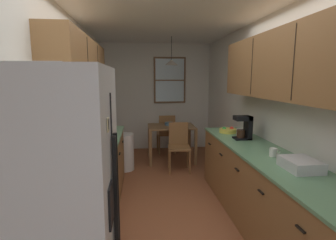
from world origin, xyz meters
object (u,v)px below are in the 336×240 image
at_px(storage_canister, 81,151).
at_px(mug_spare, 240,132).
at_px(stove_range, 72,226).
at_px(dish_rack, 300,164).
at_px(dining_chair_far, 166,132).
at_px(mug_by_coffeemaker, 273,152).
at_px(refrigerator, 49,224).
at_px(microwave_over_range, 49,86).
at_px(dining_table, 171,132).
at_px(coffee_maker, 245,127).
at_px(trash_bin, 125,152).
at_px(dining_chair_near, 179,144).
at_px(table_serving_bowl, 169,124).
at_px(fruit_bowl, 228,130).

xyz_separation_m(storage_canister, mug_spare, (2.04, 0.98, -0.05)).
distance_m(stove_range, dish_rack, 2.10).
height_order(dining_chair_far, mug_by_coffeemaker, mug_by_coffeemaker).
relative_size(refrigerator, microwave_over_range, 3.03).
bearing_deg(mug_by_coffeemaker, dining_table, 105.71).
xyz_separation_m(coffee_maker, mug_spare, (0.02, 0.22, -0.11)).
bearing_deg(trash_bin, dining_chair_near, -6.10).
height_order(storage_canister, table_serving_bowl, storage_canister).
bearing_deg(table_serving_bowl, coffee_maker, -67.75).
bearing_deg(microwave_over_range, storage_canister, 77.02).
distance_m(trash_bin, dish_rack, 3.27).
xyz_separation_m(refrigerator, storage_canister, (-0.07, 1.16, 0.11)).
bearing_deg(mug_by_coffeemaker, table_serving_bowl, 106.09).
relative_size(microwave_over_range, fruit_bowl, 2.24).
relative_size(dining_chair_far, storage_canister, 4.36).
relative_size(dining_chair_near, dining_chair_far, 1.00).
distance_m(mug_by_coffeemaker, dish_rack, 0.42).
height_order(refrigerator, mug_spare, refrigerator).
height_order(microwave_over_range, dish_rack, microwave_over_range).
distance_m(dining_table, dining_chair_near, 0.59).
height_order(mug_by_coffeemaker, fruit_bowl, fruit_bowl).
relative_size(refrigerator, dining_table, 1.88).
bearing_deg(stove_range, microwave_over_range, 179.97).
bearing_deg(table_serving_bowl, dining_table, -61.70).
height_order(refrigerator, dish_rack, refrigerator).
distance_m(dining_table, mug_by_coffeemaker, 2.86).
distance_m(refrigerator, microwave_over_range, 1.05).
xyz_separation_m(stove_range, microwave_over_range, (-0.11, 0.00, 1.20)).
distance_m(stove_range, table_serving_bowl, 3.46).
xyz_separation_m(dining_chair_near, mug_by_coffeemaker, (0.70, -2.17, 0.44)).
xyz_separation_m(dining_chair_near, trash_bin, (-1.02, 0.11, -0.15)).
distance_m(trash_bin, coffee_maker, 2.37).
bearing_deg(dining_table, stove_range, -111.42).
relative_size(mug_spare, table_serving_bowl, 0.70).
distance_m(trash_bin, storage_canister, 2.34).
bearing_deg(dining_chair_far, mug_spare, -69.71).
relative_size(trash_bin, fruit_bowl, 2.65).
xyz_separation_m(stove_range, dining_table, (1.24, 3.16, 0.16)).
xyz_separation_m(mug_spare, fruit_bowl, (-0.10, 0.22, -0.02)).
relative_size(storage_canister, dish_rack, 0.61).
height_order(microwave_over_range, coffee_maker, microwave_over_range).
height_order(dining_chair_near, coffee_maker, coffee_maker).
bearing_deg(trash_bin, microwave_over_range, -98.61).
height_order(microwave_over_range, mug_spare, microwave_over_range).
bearing_deg(mug_spare, mug_by_coffeemaker, -91.54).
distance_m(dining_chair_near, fruit_bowl, 1.19).
relative_size(refrigerator, stove_range, 1.63).
xyz_separation_m(trash_bin, table_serving_bowl, (0.90, 0.54, 0.43)).
relative_size(stove_range, mug_by_coffeemaker, 9.25).
xyz_separation_m(refrigerator, coffee_maker, (1.95, 1.92, 0.17)).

